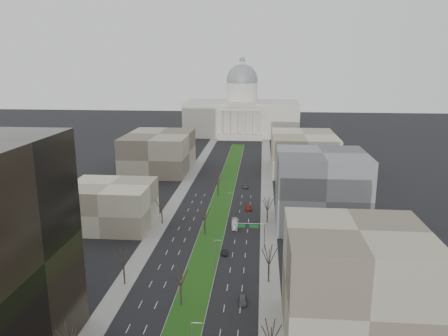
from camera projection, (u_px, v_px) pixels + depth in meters
The scene contains 27 objects.
ground at pixel (223, 196), 172.87m from camera, with size 600.00×600.00×0.00m, color black.
median at pixel (223, 197), 171.87m from camera, with size 8.00×222.03×0.20m.
sidewalk_left at pixel (166, 216), 150.16m from camera, with size 5.00×330.00×0.15m, color gray.
sidewalk_right at pixel (268, 219), 147.17m from camera, with size 5.00×330.00×0.15m, color gray.
capitol at pixel (242, 112), 313.70m from camera, with size 80.00×46.00×55.00m.
building_beige_left at pixel (111, 205), 140.15m from camera, with size 26.00×22.00×14.00m, color tan.
building_tan_right at pixel (355, 285), 82.30m from camera, with size 26.00×24.00×22.00m, color #776B5B.
building_grey_right at pixel (320, 189), 140.02m from camera, with size 28.00×26.00×24.00m, color #5C5E61.
building_far_left at pixel (159, 152), 212.40m from camera, with size 30.00×40.00×18.00m, color #776B5B.
building_far_right at pixel (303, 152), 211.27m from camera, with size 30.00×40.00×18.00m, color tan.
tree_left_near at pixel (68, 336), 74.08m from camera, with size 5.10×5.10×9.18m.
tree_left_mid at pixel (123, 257), 103.01m from camera, with size 5.40×5.40×9.72m.
tree_left_far at pixel (161, 204), 141.75m from camera, with size 5.28×5.28×9.50m.
tree_right_near at pixel (271, 332), 75.00m from camera, with size 5.16×5.16×9.29m.
tree_right_mid at pixel (269, 255), 103.91m from camera, with size 5.52×5.52×9.94m.
tree_right_far at pixel (268, 204), 142.76m from camera, with size 5.04×5.04×9.07m.
tree_median_a at pixel (180, 276), 93.98m from camera, with size 5.40×5.40×9.72m.
tree_median_b at pixel (205, 213), 132.67m from camera, with size 5.40×5.40×9.72m.
tree_median_c at pixel (218, 179), 171.37m from camera, with size 5.40×5.40×9.72m.
streetlamp_median_b at pixel (215, 256), 108.52m from camera, with size 1.90×0.20×9.16m.
streetlamp_median_c at pixel (227, 205), 147.22m from camera, with size 1.90×0.20×9.16m.
mast_arm_signs at pixel (255, 230), 121.92m from camera, with size 9.12×0.24×8.09m.
car_grey_near at pixel (243, 300), 96.48m from camera, with size 1.65×4.10×1.40m, color #505358.
car_black at pixel (224, 252), 120.97m from camera, with size 1.40×4.01×1.32m, color black.
car_red at pixel (248, 208), 156.72m from camera, with size 2.07×5.10×1.48m, color maroon.
car_grey_far at pixel (245, 186), 184.23m from camera, with size 2.19×4.76×1.32m, color #48484F.
box_van at pixel (235, 224), 140.50m from camera, with size 1.82×7.77×2.16m, color white.
Camera 1 is at (14.91, -44.56, 52.03)m, focal length 35.00 mm.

